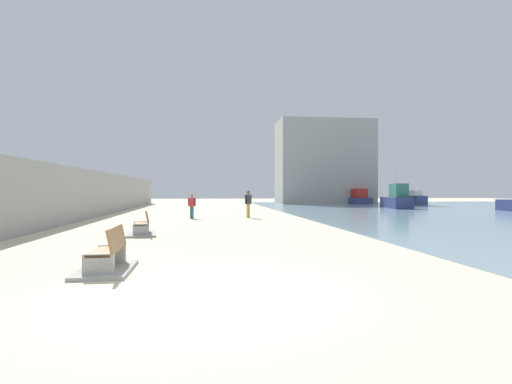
% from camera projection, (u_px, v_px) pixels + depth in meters
% --- Properties ---
extents(ground_plane, '(120.00, 120.00, 0.00)m').
position_uv_depth(ground_plane, '(206.00, 220.00, 25.20)').
color(ground_plane, beige).
extents(seawall, '(0.80, 64.00, 3.03)m').
position_uv_depth(seawall, '(75.00, 195.00, 24.29)').
color(seawall, '#9E9E99').
rests_on(seawall, ground).
extents(bench_near, '(1.13, 2.11, 0.98)m').
position_uv_depth(bench_near, '(107.00, 261.00, 9.29)').
color(bench_near, '#9E9E99').
rests_on(bench_near, ground).
extents(bench_far, '(1.36, 2.22, 0.98)m').
position_uv_depth(bench_far, '(142.00, 229.00, 16.72)').
color(bench_far, '#9E9E99').
rests_on(bench_far, ground).
extents(person_walking, '(0.47, 0.32, 1.75)m').
position_uv_depth(person_walking, '(248.00, 202.00, 27.02)').
color(person_walking, gold).
rests_on(person_walking, ground).
extents(person_standing, '(0.50, 0.28, 1.52)m').
position_uv_depth(person_standing, '(192.00, 205.00, 26.16)').
color(person_standing, teal).
rests_on(person_standing, ground).
extents(boat_far_right, '(2.49, 5.66, 6.47)m').
position_uv_depth(boat_far_right, '(397.00, 199.00, 40.35)').
color(boat_far_right, navy).
rests_on(boat_far_right, water_bay).
extents(boat_mid_bay, '(2.78, 5.00, 5.46)m').
position_uv_depth(boat_mid_bay, '(356.00, 198.00, 52.41)').
color(boat_mid_bay, navy).
rests_on(boat_mid_bay, water_bay).
extents(boat_far_left, '(2.82, 4.40, 1.69)m').
position_uv_depth(boat_far_left, '(410.00, 199.00, 50.43)').
color(boat_far_left, navy).
rests_on(boat_far_left, water_bay).
extents(harbor_building, '(12.00, 6.00, 10.66)m').
position_uv_depth(harbor_building, '(324.00, 162.00, 54.81)').
color(harbor_building, '#9E9E99').
rests_on(harbor_building, ground).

